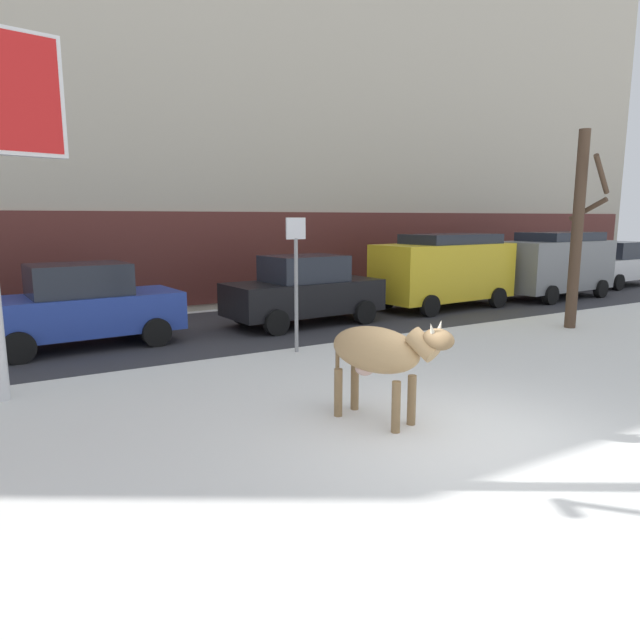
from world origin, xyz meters
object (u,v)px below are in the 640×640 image
(car_white_sedan, at_px, (616,264))
(street_sign, at_px, (296,274))
(car_yellow_van, at_px, (444,269))
(car_blue_sedan, at_px, (80,306))
(cow_tan, at_px, (379,352))
(bare_tree_left_lot, at_px, (579,228))
(car_grey_van, at_px, (554,263))
(car_black_sedan, at_px, (304,291))

(car_white_sedan, distance_m, street_sign, 17.58)
(car_yellow_van, xyz_separation_m, car_white_sedan, (10.34, 0.73, -0.33))
(car_blue_sedan, bearing_deg, car_yellow_van, 0.07)
(cow_tan, height_order, bare_tree_left_lot, bare_tree_left_lot)
(cow_tan, height_order, car_white_sedan, car_white_sedan)
(car_grey_van, bearing_deg, car_yellow_van, 176.89)
(cow_tan, xyz_separation_m, street_sign, (1.06, 4.29, 0.68))
(car_white_sedan, bearing_deg, car_blue_sedan, -177.98)
(cow_tan, bearing_deg, street_sign, 76.15)
(street_sign, bearing_deg, bare_tree_left_lot, -9.85)
(car_blue_sedan, xyz_separation_m, bare_tree_left_lot, (11.27, -4.15, 1.66))
(car_blue_sedan, distance_m, car_black_sedan, 5.54)
(cow_tan, relative_size, bare_tree_left_lot, 0.39)
(car_white_sedan, height_order, bare_tree_left_lot, bare_tree_left_lot)
(street_sign, bearing_deg, car_yellow_van, 22.75)
(cow_tan, relative_size, car_grey_van, 0.41)
(car_blue_sedan, relative_size, street_sign, 1.52)
(car_black_sedan, height_order, bare_tree_left_lot, bare_tree_left_lot)
(car_grey_van, bearing_deg, car_white_sedan, 10.60)
(car_grey_van, bearing_deg, bare_tree_left_lot, -138.47)
(car_blue_sedan, xyz_separation_m, car_white_sedan, (21.01, 0.74, 0.00))
(cow_tan, xyz_separation_m, car_white_sedan, (18.25, 7.90, -0.09))
(car_black_sedan, distance_m, car_grey_van, 10.13)
(car_black_sedan, xyz_separation_m, car_yellow_van, (5.13, 0.16, 0.33))
(cow_tan, height_order, car_blue_sedan, car_blue_sedan)
(car_yellow_van, xyz_separation_m, street_sign, (-6.85, -2.87, 0.43))
(car_black_sedan, relative_size, car_grey_van, 0.91)
(car_grey_van, bearing_deg, car_blue_sedan, 179.06)
(cow_tan, xyz_separation_m, bare_tree_left_lot, (8.51, 3.00, 1.58))
(car_yellow_van, relative_size, bare_tree_left_lot, 0.95)
(car_yellow_van, xyz_separation_m, car_grey_van, (4.99, -0.27, 0.00))
(car_blue_sedan, height_order, car_yellow_van, car_yellow_van)
(bare_tree_left_lot, bearing_deg, cow_tan, -160.57)
(car_blue_sedan, relative_size, bare_tree_left_lot, 0.86)
(car_yellow_van, bearing_deg, cow_tan, -137.83)
(car_black_sedan, relative_size, street_sign, 1.52)
(car_blue_sedan, bearing_deg, car_grey_van, -0.94)
(car_white_sedan, relative_size, street_sign, 1.52)
(car_blue_sedan, bearing_deg, car_white_sedan, 2.02)
(bare_tree_left_lot, height_order, street_sign, bare_tree_left_lot)
(car_yellow_van, bearing_deg, car_blue_sedan, -179.93)
(car_black_sedan, relative_size, bare_tree_left_lot, 0.86)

